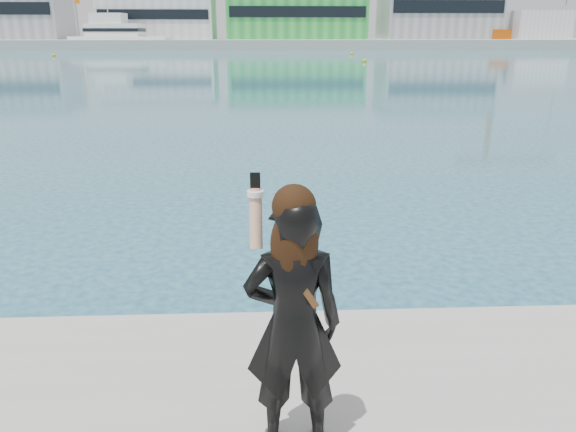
# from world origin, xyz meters

# --- Properties ---
(far_quay) EXTENTS (320.00, 40.00, 2.00)m
(far_quay) POSITION_xyz_m (0.00, 130.00, 1.00)
(far_quay) COLOR #9E9E99
(far_quay) RESTS_ON ground
(warehouse_grey_left) EXTENTS (26.52, 16.36, 11.50)m
(warehouse_grey_left) POSITION_xyz_m (-55.00, 127.98, 7.76)
(warehouse_grey_left) COLOR gray
(warehouse_grey_left) RESTS_ON far_quay
(warehouse_white) EXTENTS (24.48, 15.35, 9.50)m
(warehouse_white) POSITION_xyz_m (-22.00, 127.98, 6.76)
(warehouse_white) COLOR silver
(warehouse_white) RESTS_ON far_quay
(warehouse_green) EXTENTS (30.60, 16.36, 10.50)m
(warehouse_green) POSITION_xyz_m (8.00, 127.98, 7.26)
(warehouse_green) COLOR green
(warehouse_green) RESTS_ON far_quay
(warehouse_grey_right) EXTENTS (25.50, 15.35, 12.50)m
(warehouse_grey_right) POSITION_xyz_m (40.00, 127.98, 8.26)
(warehouse_grey_right) COLOR gray
(warehouse_grey_right) RESTS_ON far_quay
(ancillary_shed) EXTENTS (12.00, 10.00, 6.00)m
(ancillary_shed) POSITION_xyz_m (62.00, 126.00, 5.00)
(ancillary_shed) COLOR silver
(ancillary_shed) RESTS_ON far_quay
(flagpole_left) EXTENTS (1.28, 0.16, 8.00)m
(flagpole_left) POSITION_xyz_m (-37.91, 121.00, 6.54)
(flagpole_left) COLOR silver
(flagpole_left) RESTS_ON far_quay
(flagpole_right) EXTENTS (1.28, 0.16, 8.00)m
(flagpole_right) POSITION_xyz_m (22.09, 121.00, 6.54)
(flagpole_right) COLOR silver
(flagpole_right) RESTS_ON far_quay
(motor_yacht) EXTENTS (20.45, 8.19, 9.28)m
(motor_yacht) POSITION_xyz_m (-28.55, 116.17, 2.61)
(motor_yacht) COLOR white
(motor_yacht) RESTS_ON ground
(buoy_near) EXTENTS (0.50, 0.50, 0.50)m
(buoy_near) POSITION_xyz_m (12.48, 65.06, 0.00)
(buoy_near) COLOR #DABF0B
(buoy_near) RESTS_ON ground
(buoy_far) EXTENTS (0.50, 0.50, 0.50)m
(buoy_far) POSITION_xyz_m (-30.73, 84.54, 0.00)
(buoy_far) COLOR #DABF0B
(buoy_far) RESTS_ON ground
(buoy_extra) EXTENTS (0.50, 0.50, 0.50)m
(buoy_extra) POSITION_xyz_m (14.83, 89.83, 0.00)
(buoy_extra) COLOR #DABF0B
(buoy_extra) RESTS_ON ground
(woman) EXTENTS (0.61, 0.40, 1.76)m
(woman) POSITION_xyz_m (0.19, -0.78, 1.69)
(woman) COLOR black
(woman) RESTS_ON near_quay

